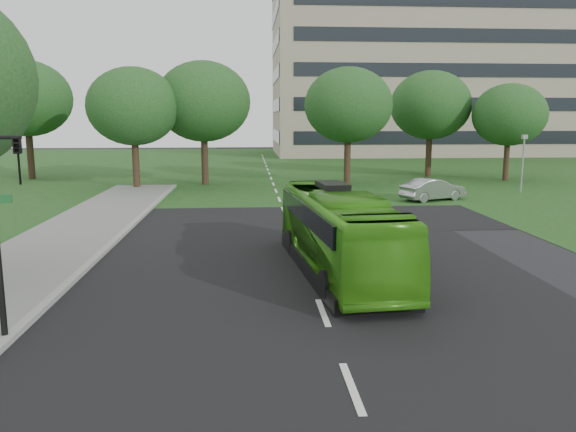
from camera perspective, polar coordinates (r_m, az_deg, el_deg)
The scene contains 13 objects.
ground at distance 16.21m, azimuth 2.62°, elevation -7.44°, with size 160.00×160.00×0.00m, color black.
street_surfaces at distance 38.45m, azimuth -1.85°, elevation 2.73°, with size 120.00×120.00×0.15m.
office_building at distance 81.26m, azimuth 13.47°, elevation 15.06°, with size 40.10×20.10×25.00m.
tree_park_a at distance 40.16m, azimuth -15.44°, elevation 10.67°, with size 6.22×6.22×8.27m.
tree_park_b at distance 41.67m, azimuth -8.60°, elevation 11.41°, with size 6.79×6.79×8.90m.
tree_park_c at distance 41.60m, azimuth 6.14°, elevation 11.13°, with size 6.39×6.39×8.49m.
tree_park_d at distance 48.16m, azimuth 14.30°, elevation 10.84°, with size 6.56×6.56×8.67m.
tree_park_e at distance 47.06m, azimuth 21.56°, elevation 9.53°, with size 5.61×5.61×7.48m.
tree_park_f at distance 49.39m, azimuth -25.07°, elevation 10.75°, with size 6.99×6.99×9.34m.
bus at distance 17.77m, azimuth 5.19°, elevation -1.64°, with size 2.16×9.23×2.57m, color #3F9E18.
sedan at distance 34.41m, azimuth 14.51°, elevation 2.63°, with size 1.39×4.00×1.32m, color #9B9CA0.
traffic_light at distance 13.29m, azimuth -27.12°, elevation 0.45°, with size 0.79×0.22×4.93m.
camera_pole at distance 39.67m, azimuth 22.79°, elevation 5.69°, with size 0.37×0.34×3.78m.
Camera 1 is at (-1.82, -15.37, 4.83)m, focal length 35.00 mm.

